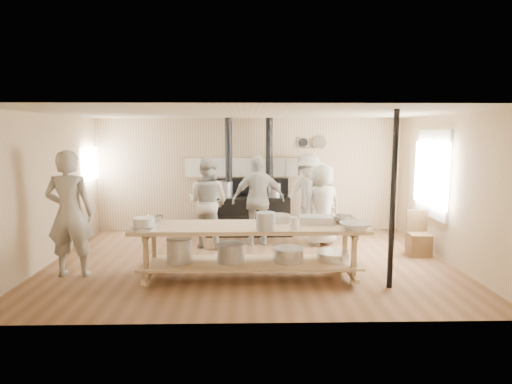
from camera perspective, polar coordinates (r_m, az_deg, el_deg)
The scene contains 24 objects.
ground at distance 7.71m, azimuth -0.82°, elevation -9.21°, with size 7.00×7.00×0.00m, color brown.
room_shell at distance 7.40m, azimuth -0.84°, elevation 2.89°, with size 7.00×7.00×7.00m.
window_right at distance 8.75m, azimuth 22.50°, elevation 2.25°, with size 0.09×1.50×1.65m.
left_opening at distance 9.99m, azimuth -21.18°, elevation 3.52°, with size 0.00×0.90×0.90m.
stove at distance 9.65m, azimuth -0.97°, elevation -2.55°, with size 1.90×0.75×2.60m.
towel_rail at distance 9.80m, azimuth -0.95°, elevation 3.67°, with size 3.00×0.04×0.47m.
back_wall_shelf at distance 9.93m, azimuth 7.57°, elevation 6.29°, with size 0.63×0.14×0.32m.
prep_table at distance 6.70m, azimuth -0.84°, elevation -7.22°, with size 3.60×0.90×0.85m.
support_post at distance 6.45m, azimuth 17.79°, elevation -1.12°, with size 0.08×0.08×2.60m, color black.
cook_far_left at distance 7.34m, azimuth -23.57°, elevation -2.66°, with size 0.73×0.48×2.02m, color #A7A494.
cook_left at distance 8.53m, azimuth -6.43°, elevation -1.37°, with size 0.88×0.68×1.81m, color #A7A494.
cook_center at distance 8.75m, azimuth 8.84°, elevation -1.72°, with size 0.80×0.52×1.64m, color #A7A494.
cook_right at distance 8.64m, azimuth 0.33°, elevation -1.07°, with size 1.08×0.45×1.85m, color #A7A494.
cook_by_window at distance 9.52m, azimuth 7.04°, elevation -0.38°, with size 1.17×0.68×1.82m, color #A7A494.
chair at distance 8.58m, azimuth 20.86°, elevation -6.29°, with size 0.41×0.41×0.83m.
bowl_white_a at distance 6.47m, azimuth -14.65°, elevation -4.64°, with size 0.35×0.35×0.09m, color white.
bowl_steel_a at distance 7.10m, azimuth -13.43°, elevation -3.49°, with size 0.29×0.29×0.09m, color silver.
bowl_white_b at distance 6.49m, azimuth 13.11°, elevation -4.45°, with size 0.43×0.43×0.11m, color white.
bowl_steel_b at distance 6.93m, azimuth 11.69°, elevation -3.60°, with size 0.37×0.37×0.12m, color silver.
roasting_pan at distance 6.83m, azimuth 8.03°, elevation -3.67°, with size 0.51×0.34×0.11m, color #B2B2B7.
mixing_bowl_large at distance 6.87m, azimuth 3.04°, elevation -3.53°, with size 0.38×0.38×0.12m, color silver.
bucket_galv at distance 6.28m, azimuth 1.28°, elevation -3.92°, with size 0.29×0.29×0.26m, color gray.
deep_bowl_enamel at distance 6.46m, azimuth -14.67°, elevation -4.18°, with size 0.31×0.31×0.19m, color white.
pitcher at distance 6.32m, azimuth 5.02°, elevation -4.21°, with size 0.12×0.12×0.19m, color white.
Camera 1 is at (-0.06, -7.37, 2.27)m, focal length 30.00 mm.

